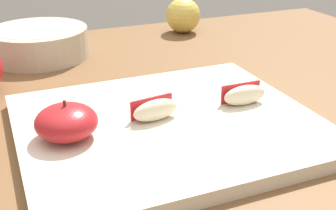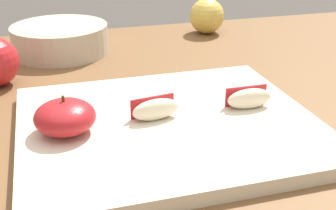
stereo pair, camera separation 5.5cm
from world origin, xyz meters
name	(u,v)px [view 1 (the left image)]	position (x,y,z in m)	size (l,w,h in m)	color
dining_table	(182,166)	(0.00, 0.00, 0.66)	(1.13, 0.87, 0.78)	brown
cutting_board	(168,126)	(-0.06, -0.09, 0.78)	(0.37, 0.31, 0.02)	beige
apple_half_skin_up	(66,122)	(-0.19, -0.09, 0.81)	(0.07, 0.07, 0.05)	#B21E23
apple_wedge_back	(244,95)	(0.05, -0.08, 0.81)	(0.06, 0.02, 0.03)	beige
apple_wedge_left	(155,110)	(-0.08, -0.08, 0.81)	(0.06, 0.03, 0.03)	beige
whole_apple_golden	(183,15)	(0.15, 0.34, 0.81)	(0.08, 0.08, 0.08)	#DBBC51
ceramic_fruit_bowl	(39,42)	(-0.17, 0.28, 0.80)	(0.18, 0.18, 0.06)	#BCB29E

